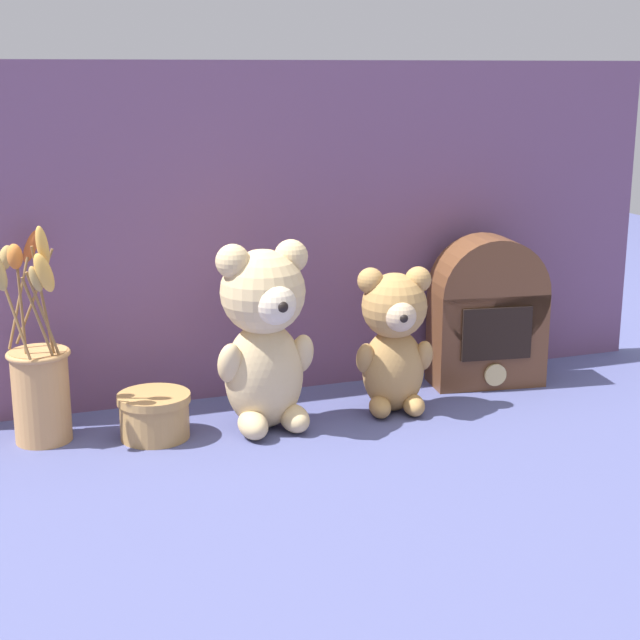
# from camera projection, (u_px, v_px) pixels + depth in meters

# --- Properties ---
(ground_plane) EXTENTS (4.00, 4.00, 0.00)m
(ground_plane) POSITION_uv_depth(u_px,v_px,m) (324.00, 416.00, 1.66)
(ground_plane) COLOR #4C5184
(backdrop_wall) EXTENTS (1.43, 0.02, 0.59)m
(backdrop_wall) POSITION_uv_depth(u_px,v_px,m) (292.00, 230.00, 1.74)
(backdrop_wall) COLOR #704C70
(backdrop_wall) RESTS_ON ground
(teddy_bear_large) EXTENTS (0.17, 0.16, 0.31)m
(teddy_bear_large) POSITION_uv_depth(u_px,v_px,m) (264.00, 333.00, 1.57)
(teddy_bear_large) COLOR #DBBC84
(teddy_bear_large) RESTS_ON ground
(teddy_bear_medium) EXTENTS (0.14, 0.13, 0.25)m
(teddy_bear_medium) POSITION_uv_depth(u_px,v_px,m) (394.00, 337.00, 1.66)
(teddy_bear_medium) COLOR tan
(teddy_bear_medium) RESTS_ON ground
(flower_vase) EXTENTS (0.12, 0.17, 0.35)m
(flower_vase) POSITION_uv_depth(u_px,v_px,m) (39.00, 378.00, 1.53)
(flower_vase) COLOR tan
(flower_vase) RESTS_ON ground
(vintage_radio) EXTENTS (0.22, 0.12, 0.28)m
(vintage_radio) POSITION_uv_depth(u_px,v_px,m) (488.00, 313.00, 1.80)
(vintage_radio) COLOR brown
(vintage_radio) RESTS_ON ground
(decorative_tin_tall) EXTENTS (0.12, 0.12, 0.07)m
(decorative_tin_tall) POSITION_uv_depth(u_px,v_px,m) (155.00, 416.00, 1.55)
(decorative_tin_tall) COLOR tan
(decorative_tin_tall) RESTS_ON ground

